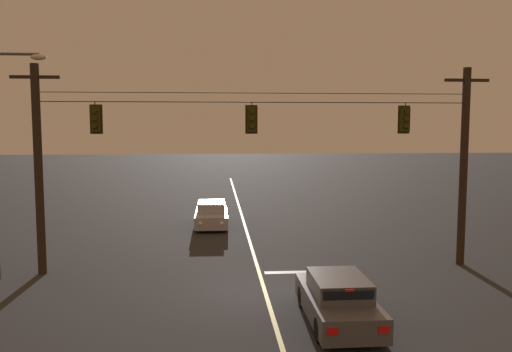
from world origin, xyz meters
The scene contains 10 objects.
ground_plane centered at (0.00, 0.00, 0.00)m, with size 180.00×180.00×0.00m, color #28282B.
lane_centre_stripe centered at (0.00, 8.89, 0.00)m, with size 0.14×60.00×0.01m, color #D1C64C.
stop_bar_paint centered at (1.90, 2.29, 0.00)m, with size 3.40×0.36×0.01m, color silver.
signal_span_assembly centered at (0.00, 2.89, 4.15)m, with size 18.50×0.32×7.99m.
traffic_light_leftmost centered at (-6.18, 2.87, 5.93)m, with size 0.48×0.41×1.22m.
traffic_light_left_inner centered at (-0.25, 2.87, 5.93)m, with size 0.48×0.41×1.22m.
traffic_light_centre centered at (5.86, 2.87, 5.93)m, with size 0.48×0.41×1.22m.
car_waiting_near_lane centered at (1.83, -2.88, 0.65)m, with size 1.80×4.33×1.39m.
car_oncoming_lead centered at (-1.91, 11.90, 0.65)m, with size 1.80×4.42×1.39m.
street_lamp_corner centered at (-9.43, 2.24, 4.99)m, with size 2.11×0.30×8.36m.
Camera 1 is at (-1.68, -17.08, 5.65)m, focal length 36.08 mm.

